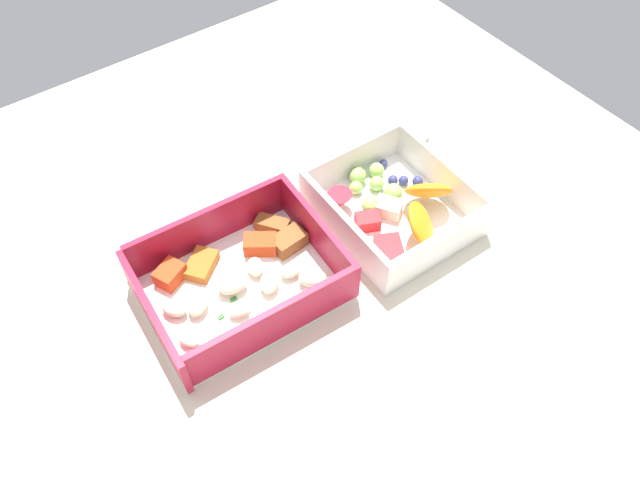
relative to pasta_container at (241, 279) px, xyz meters
The scene contains 4 objects.
table_surface 10.12cm from the pasta_container, ahead, with size 80.00×80.00×2.00cm, color beige.
pasta_container is the anchor object (origin of this frame).
fruit_bowl 17.50cm from the pasta_container, ahead, with size 13.79×15.11×5.45cm.
paper_cup_liner 28.47cm from the pasta_container, 13.92° to the left, with size 3.77×3.77×2.13cm, color white.
Camera 1 is at (-23.23, -31.32, 52.15)cm, focal length 34.99 mm.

